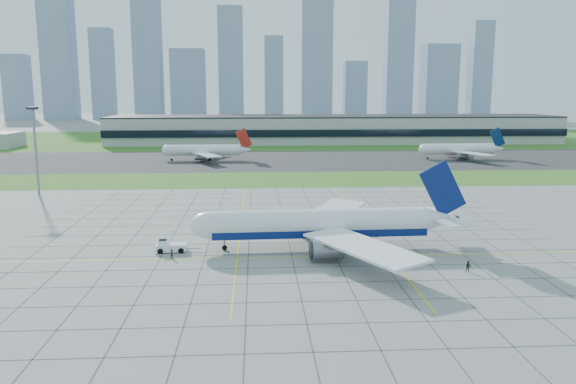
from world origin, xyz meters
name	(u,v)px	position (x,y,z in m)	size (l,w,h in m)	color
ground	(291,254)	(0.00, 0.00, 0.00)	(1400.00, 1400.00, 0.00)	gray
grass_median	(275,179)	(0.00, 90.00, 0.02)	(700.00, 35.00, 0.04)	#3C6D1F
asphalt_taxiway	(270,160)	(0.00, 145.00, 0.03)	(700.00, 75.00, 0.04)	#383838
grass_far	(266,139)	(0.00, 255.00, 0.02)	(700.00, 145.00, 0.04)	#3C6D1F
apron_markings	(290,239)	(0.43, 11.09, 0.02)	(120.00, 130.00, 0.03)	#474744
terminal	(334,129)	(40.00, 229.87, 7.89)	(260.00, 43.00, 15.80)	#B7B7B2
light_mast	(35,140)	(-70.00, 65.00, 16.18)	(2.50, 2.50, 25.60)	gray
city_skyline	(253,64)	(-8.71, 520.00, 59.09)	(523.00, 32.40, 160.00)	#899AB3
airliner	(321,225)	(6.08, 4.02, 4.63)	(53.84, 54.52, 16.94)	white
pushback_tug	(170,246)	(-22.86, 2.95, 1.04)	(8.45, 3.11, 2.34)	white
crew_near	(172,254)	(-21.85, -1.43, 0.91)	(0.66, 0.44, 1.82)	black
crew_far	(468,267)	(29.04, -12.21, 0.97)	(0.95, 0.74, 1.95)	black
distant_jet_1	(205,150)	(-28.60, 145.87, 4.48)	(37.11, 42.66, 14.08)	white
distant_jet_2	(460,149)	(84.86, 144.60, 4.48)	(36.84, 42.66, 14.08)	white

